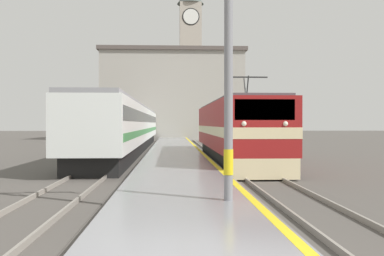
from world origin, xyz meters
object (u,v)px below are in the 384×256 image
at_px(catenary_mast, 234,35).
at_px(clock_tower, 190,57).
at_px(locomotive_train, 234,131).
at_px(passenger_train, 130,127).

relative_size(catenary_mast, clock_tower, 0.33).
relative_size(locomotive_train, passenger_train, 0.43).
bearing_deg(passenger_train, clock_tower, 78.45).
distance_m(passenger_train, clock_tower, 33.16).
bearing_deg(clock_tower, passenger_train, -101.55).
height_order(locomotive_train, clock_tower, clock_tower).
xyz_separation_m(locomotive_train, catenary_mast, (-2.10, -14.90, 2.51)).
xyz_separation_m(passenger_train, clock_tower, (6.31, 30.87, 10.32)).
relative_size(passenger_train, catenary_mast, 5.23).
height_order(passenger_train, clock_tower, clock_tower).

